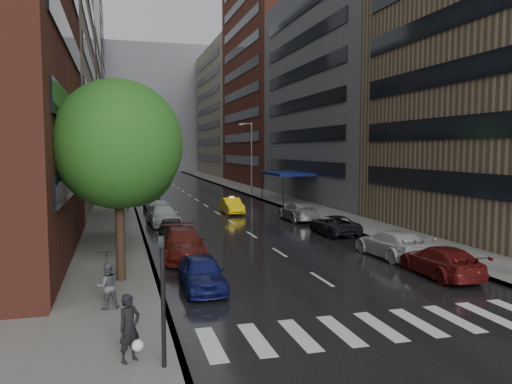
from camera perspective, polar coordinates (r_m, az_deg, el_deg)
ground at (r=19.24m, az=12.30°, el=-12.69°), size 220.00×220.00×0.00m
road at (r=66.99m, az=-8.09°, el=-0.06°), size 14.00×140.00×0.01m
sidewalk_left at (r=66.42m, az=-15.81°, el=-0.18°), size 4.00×140.00×0.15m
sidewalk_right at (r=68.72m, az=-0.63°, el=0.18°), size 4.00×140.00×0.15m
crosswalk at (r=17.68m, az=16.02°, el=-14.32°), size 13.15×2.80×0.01m
buildings_left at (r=75.92m, az=-20.72°, el=12.35°), size 8.00×108.00×38.00m
buildings_right at (r=77.17m, az=2.44°, el=11.82°), size 8.05×109.10×36.00m
building_far at (r=134.84m, az=-12.01°, el=9.18°), size 40.00×14.00×32.00m
tree_near at (r=21.93m, az=-15.49°, el=5.23°), size 5.47×5.47×8.72m
tree_mid at (r=32.67m, az=-15.57°, el=6.72°), size 6.33×6.33×10.08m
tree_far at (r=46.82m, az=-15.58°, el=5.40°), size 5.78×5.78×9.22m
taxi at (r=44.77m, az=-2.80°, el=-1.58°), size 1.52×4.29×1.41m
parked_cars_left at (r=34.40m, az=-9.99°, el=-3.58°), size 2.45×34.81×1.57m
parked_cars_right at (r=31.88m, az=10.84°, el=-4.30°), size 2.31×23.64×1.51m
ped_bag_walker at (r=14.09m, az=-14.23°, el=-14.93°), size 0.79×0.75×1.82m
ped_black_umbrella at (r=18.51m, az=-16.67°, el=-9.03°), size 0.96×0.98×2.09m
traffic_light at (r=13.20m, az=-10.58°, el=-10.79°), size 0.18×0.15×3.45m
street_lamp_left at (r=46.19m, az=-14.44°, el=3.67°), size 1.74×0.22×9.00m
street_lamp_right at (r=63.33m, az=-0.59°, el=4.13°), size 1.74×0.22×9.00m
awning at (r=54.19m, az=3.44°, el=2.13°), size 4.00×8.00×3.12m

